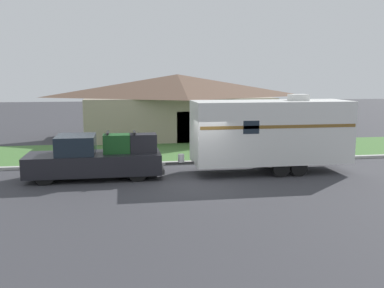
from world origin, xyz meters
The scene contains 7 objects.
ground_plane centered at (0.00, 0.00, 0.00)m, with size 120.00×120.00×0.00m, color #38383D.
curb_strip centered at (0.00, 3.75, 0.07)m, with size 80.00×0.30×0.14m.
lawn_strip centered at (0.00, 7.40, 0.01)m, with size 80.00×7.00×0.03m.
house_across_street centered at (0.93, 13.87, 2.34)m, with size 13.93×7.62×4.52m.
pickup_truck centered at (-4.27, 1.33, 0.88)m, with size 5.80×2.02×2.02m.
travel_trailer centered at (3.60, 1.33, 1.88)m, with size 8.38×2.36×3.57m.
mailbox centered at (-2.79, 4.44, 1.01)m, with size 0.48×0.20×1.32m.
Camera 1 is at (-3.06, -17.18, 4.38)m, focal length 40.00 mm.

